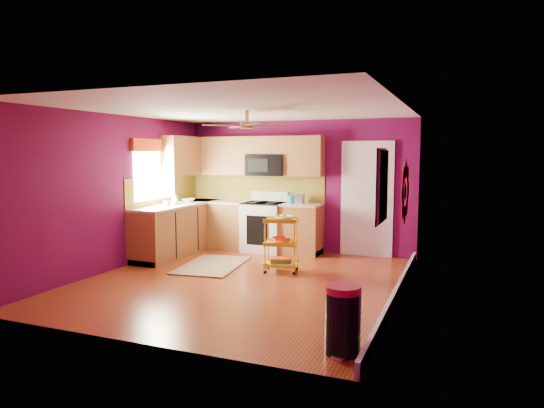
% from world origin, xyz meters
% --- Properties ---
extents(ground, '(5.00, 5.00, 0.00)m').
position_xyz_m(ground, '(0.00, 0.00, 0.00)').
color(ground, maroon).
rests_on(ground, ground).
extents(room_envelope, '(4.54, 5.04, 2.52)m').
position_xyz_m(room_envelope, '(0.03, 0.00, 1.63)').
color(room_envelope, '#5A0A3F').
rests_on(room_envelope, ground).
extents(lower_cabinets, '(2.81, 2.31, 0.94)m').
position_xyz_m(lower_cabinets, '(-1.35, 1.82, 0.43)').
color(lower_cabinets, brown).
rests_on(lower_cabinets, ground).
extents(electric_range, '(0.76, 0.66, 1.13)m').
position_xyz_m(electric_range, '(-0.55, 2.17, 0.48)').
color(electric_range, white).
rests_on(electric_range, ground).
extents(upper_cabinetry, '(2.80, 2.30, 1.26)m').
position_xyz_m(upper_cabinetry, '(-1.24, 2.17, 1.80)').
color(upper_cabinetry, brown).
rests_on(upper_cabinetry, ground).
extents(left_window, '(0.08, 1.35, 1.08)m').
position_xyz_m(left_window, '(-2.22, 1.05, 1.74)').
color(left_window, white).
rests_on(left_window, ground).
extents(panel_door, '(0.95, 0.11, 2.15)m').
position_xyz_m(panel_door, '(1.35, 2.47, 1.02)').
color(panel_door, white).
rests_on(panel_door, ground).
extents(right_wall_art, '(0.04, 2.74, 1.04)m').
position_xyz_m(right_wall_art, '(2.23, -0.34, 1.44)').
color(right_wall_art, black).
rests_on(right_wall_art, ground).
extents(ceiling_fan, '(1.01, 1.01, 0.26)m').
position_xyz_m(ceiling_fan, '(0.00, 0.20, 2.29)').
color(ceiling_fan, '#BF8C3F').
rests_on(ceiling_fan, ground).
extents(shag_rug, '(1.10, 1.60, 0.02)m').
position_xyz_m(shag_rug, '(-0.88, 0.70, 0.01)').
color(shag_rug, '#311E10').
rests_on(shag_rug, ground).
extents(rolling_cart, '(0.59, 0.48, 0.94)m').
position_xyz_m(rolling_cart, '(0.34, 0.75, 0.48)').
color(rolling_cart, yellow).
rests_on(rolling_cart, ground).
extents(trash_can, '(0.44, 0.44, 0.65)m').
position_xyz_m(trash_can, '(1.98, -1.98, 0.32)').
color(trash_can, black).
rests_on(trash_can, ground).
extents(teal_kettle, '(0.18, 0.18, 0.21)m').
position_xyz_m(teal_kettle, '(-0.01, 2.21, 1.02)').
color(teal_kettle, teal).
rests_on(teal_kettle, lower_cabinets).
extents(toaster, '(0.22, 0.15, 0.18)m').
position_xyz_m(toaster, '(0.11, 2.22, 1.03)').
color(toaster, beige).
rests_on(toaster, lower_cabinets).
extents(soap_bottle_a, '(0.10, 0.10, 0.21)m').
position_xyz_m(soap_bottle_a, '(-1.99, 1.31, 1.05)').
color(soap_bottle_a, '#EA3F72').
rests_on(soap_bottle_a, lower_cabinets).
extents(soap_bottle_b, '(0.13, 0.13, 0.16)m').
position_xyz_m(soap_bottle_b, '(-1.96, 1.27, 1.02)').
color(soap_bottle_b, white).
rests_on(soap_bottle_b, lower_cabinets).
extents(counter_dish, '(0.25, 0.25, 0.06)m').
position_xyz_m(counter_dish, '(-1.99, 1.78, 0.97)').
color(counter_dish, white).
rests_on(counter_dish, lower_cabinets).
extents(counter_cup, '(0.13, 0.13, 0.10)m').
position_xyz_m(counter_cup, '(-1.93, 0.97, 0.99)').
color(counter_cup, white).
rests_on(counter_cup, lower_cabinets).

